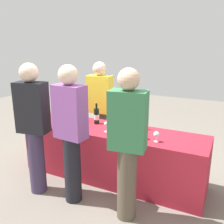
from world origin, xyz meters
The scene contains 17 objects.
ground_plane centered at (0.00, 0.00, 0.00)m, with size 12.00×12.00×0.00m, color slate.
tasting_table centered at (0.00, 0.00, 0.38)m, with size 2.63×0.69×0.75m, color maroon.
wine_bottle_0 centered at (-0.99, 0.10, 0.86)m, with size 0.07×0.07×0.29m.
wine_bottle_1 centered at (-0.82, 0.14, 0.86)m, with size 0.07×0.07×0.31m.
wine_bottle_2 centered at (-0.61, 0.09, 0.87)m, with size 0.07×0.07×0.31m.
wine_bottle_3 centered at (-0.32, 0.12, 0.87)m, with size 0.08×0.08×0.33m.
wine_bottle_4 centered at (0.35, 0.17, 0.87)m, with size 0.07×0.07×0.31m.
wine_glass_0 centered at (-0.46, -0.13, 0.85)m, with size 0.07×0.07×0.14m.
wine_glass_1 centered at (-0.02, -0.13, 0.86)m, with size 0.07×0.07×0.14m.
wine_glass_2 centered at (0.23, -0.14, 0.86)m, with size 0.07×0.07×0.15m.
wine_glass_3 centered at (0.50, -0.16, 0.85)m, with size 0.08×0.08×0.14m.
wine_glass_4 centered at (0.69, -0.17, 0.85)m, with size 0.07×0.07×0.13m.
ice_bucket centered at (-0.74, 0.00, 0.84)m, with size 0.19×0.19×0.17m, color silver.
server_pouring centered at (-0.48, 0.53, 0.89)m, with size 0.41×0.24×1.64m.
guest_0 centered at (-0.73, -0.74, 0.93)m, with size 0.41×0.28×1.70m.
guest_1 centered at (-0.20, -0.70, 0.93)m, with size 0.39×0.24×1.70m.
guest_2 centered at (0.53, -0.70, 0.93)m, with size 0.41×0.26×1.70m.
Camera 1 is at (1.46, -2.96, 1.93)m, focal length 39.93 mm.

